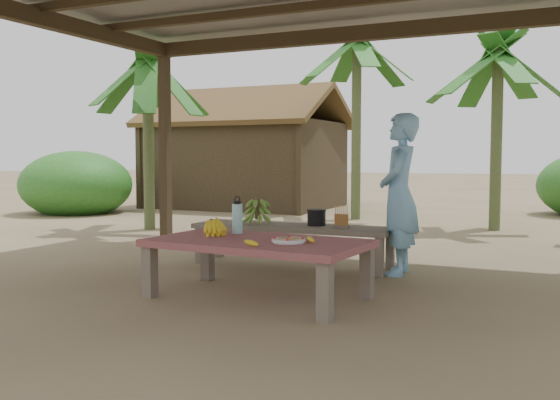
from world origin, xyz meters
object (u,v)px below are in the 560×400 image
at_px(woman, 399,194).
at_px(water_flask, 237,217).
at_px(cooking_pot, 317,218).
at_px(ripe_banana_bunch, 211,226).
at_px(work_table, 258,247).
at_px(bench, 292,230).
at_px(plate, 289,241).

bearing_deg(woman, water_flask, -50.34).
bearing_deg(cooking_pot, ripe_banana_bunch, -104.61).
relative_size(work_table, bench, 0.84).
relative_size(ripe_banana_bunch, cooking_pot, 1.32).
distance_m(bench, plate, 1.74).
height_order(water_flask, cooking_pot, water_flask).
xyz_separation_m(work_table, cooking_pot, (-0.11, 1.63, 0.10)).
height_order(work_table, plate, plate).
bearing_deg(plate, woman, 72.93).
height_order(ripe_banana_bunch, water_flask, water_flask).
bearing_deg(woman, work_table, -34.41).
bearing_deg(plate, water_flask, 150.92).
bearing_deg(water_flask, work_table, -40.48).
bearing_deg(bench, cooking_pot, 18.72).
relative_size(work_table, ripe_banana_bunch, 7.13).
xyz_separation_m(ripe_banana_bunch, woman, (1.32, 1.46, 0.24)).
distance_m(work_table, ripe_banana_bunch, 0.54).
distance_m(bench, woman, 1.25).
bearing_deg(work_table, bench, 107.11).
relative_size(bench, water_flask, 6.48).
distance_m(ripe_banana_bunch, plate, 0.84).
relative_size(bench, ripe_banana_bunch, 8.48).
distance_m(bench, ripe_banana_bunch, 1.46).
height_order(bench, ripe_banana_bunch, ripe_banana_bunch).
bearing_deg(ripe_banana_bunch, cooking_pot, 75.39).
distance_m(ripe_banana_bunch, woman, 1.99).
height_order(bench, cooking_pot, cooking_pot).
bearing_deg(woman, cooking_pot, -101.14).
height_order(water_flask, woman, woman).
bearing_deg(bench, ripe_banana_bunch, -97.77).
distance_m(work_table, water_flask, 0.53).
relative_size(cooking_pot, woman, 0.12).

